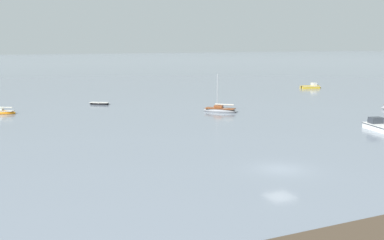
# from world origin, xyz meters

# --- Properties ---
(ground_plane) EXTENTS (800.00, 800.00, 0.00)m
(ground_plane) POSITION_xyz_m (0.00, 0.00, 0.00)
(ground_plane) COLOR gray
(rowboat_moored_2) EXTENTS (3.64, 3.11, 0.57)m
(rowboat_moored_2) POSITION_xyz_m (-2.57, 49.73, 0.15)
(rowboat_moored_2) COLOR black
(rowboat_moored_2) RESTS_ON ground
(sailboat_moored_1) EXTENTS (5.08, 5.18, 6.21)m
(sailboat_moored_1) POSITION_xyz_m (12.22, 32.62, 0.27)
(sailboat_moored_1) COLOR gray
(sailboat_moored_1) RESTS_ON ground
(motorboat_moored_0) EXTENTS (5.38, 2.89, 1.94)m
(motorboat_moored_0) POSITION_xyz_m (51.02, 56.86, 0.29)
(motorboat_moored_0) COLOR gold
(motorboat_moored_0) RESTS_ON ground
(motorboat_moored_2) EXTENTS (3.40, 6.19, 2.23)m
(motorboat_moored_2) POSITION_xyz_m (22.53, 10.56, 0.34)
(motorboat_moored_2) COLOR white
(motorboat_moored_2) RESTS_ON ground
(sailboat_moored_2) EXTENTS (4.73, 3.65, 5.22)m
(sailboat_moored_2) POSITION_xyz_m (-19.12, 45.56, 0.23)
(sailboat_moored_2) COLOR orange
(sailboat_moored_2) RESTS_ON ground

